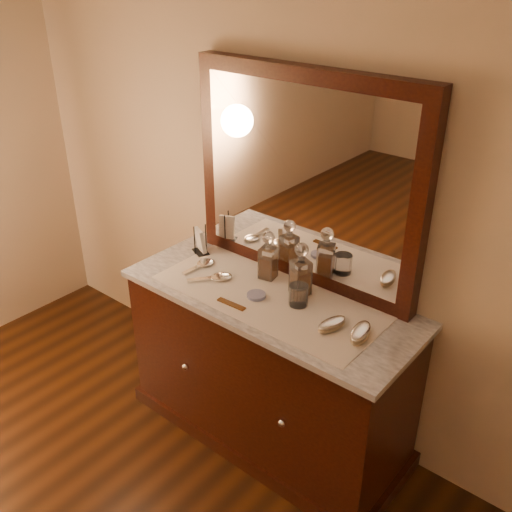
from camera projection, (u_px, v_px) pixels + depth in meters
The scene contains 18 objects.
dresser_cabinet at pixel (269, 369), 2.88m from camera, with size 1.40×0.55×0.82m, color black.
dresser_plinth at pixel (268, 424), 3.05m from camera, with size 1.46×0.59×0.08m, color black.
knob_left at pixel (186, 367), 2.83m from camera, with size 0.04×0.04×0.04m, color silver.
knob_right at pixel (282, 423), 2.50m from camera, with size 0.04×0.04×0.04m, color silver.
marble_top at pixel (270, 298), 2.68m from camera, with size 1.44×0.59×0.03m, color white.
mirror_frame at pixel (304, 180), 2.60m from camera, with size 1.20×0.08×1.00m, color black.
mirror_glass at pixel (300, 182), 2.58m from camera, with size 1.06×0.01×0.86m, color white.
lace_runner at pixel (267, 297), 2.66m from camera, with size 1.10×0.45×0.00m, color silver.
pin_dish at pixel (256, 295), 2.65m from camera, with size 0.09×0.09×0.02m, color silver.
comb at pixel (231, 304), 2.59m from camera, with size 0.15×0.03×0.01m, color brown.
napkin_rack at pixel (200, 242), 3.01m from camera, with size 0.12×0.10×0.16m.
decanter_left at pixel (268, 260), 2.76m from camera, with size 0.09×0.09×0.25m.
decanter_right at pixel (301, 274), 2.63m from camera, with size 0.10×0.10×0.26m.
brush_near at pixel (332, 324), 2.42m from camera, with size 0.09×0.16×0.04m.
brush_far at pixel (360, 333), 2.36m from camera, with size 0.11×0.17×0.04m.
hand_mirror_outer at pixel (203, 264), 2.91m from camera, with size 0.08×0.20×0.02m.
hand_mirror_inner at pixel (217, 277), 2.79m from camera, with size 0.18×0.21×0.02m.
tumblers at pixel (299, 295), 2.57m from camera, with size 0.09×0.09×0.10m.
Camera 1 is at (1.39, 0.17, 2.28)m, focal length 40.23 mm.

